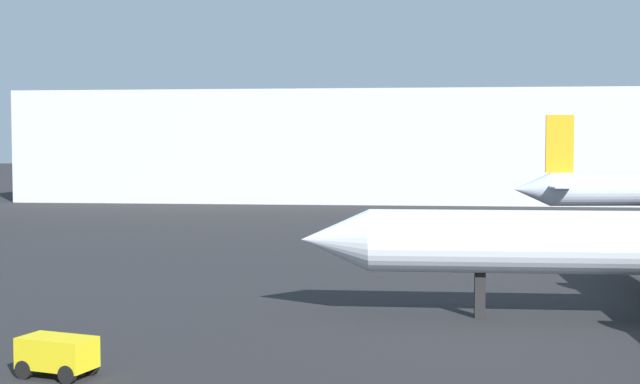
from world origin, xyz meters
TOP-DOWN VIEW (x-y plane):
  - baggage_cart at (-9.55, 20.18)m, footprint 2.66×1.92m
  - terminal_building at (-9.44, 113.53)m, footprint 79.15×27.77m

SIDE VIEW (x-z plane):
  - baggage_cart at x=-9.55m, z-range 0.11..1.41m
  - terminal_building at x=-9.44m, z-range 0.00..14.09m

